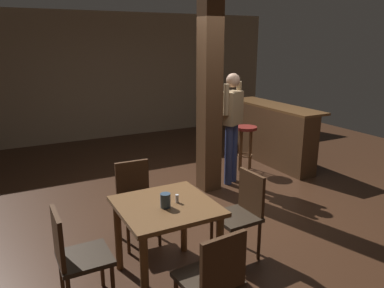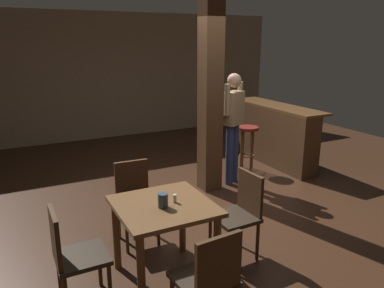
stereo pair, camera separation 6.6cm
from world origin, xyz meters
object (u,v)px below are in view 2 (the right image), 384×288
object	(u,v)px
chair_west	(72,253)
chair_north	(135,197)
chair_south	(209,278)
chair_east	(240,211)
bar_stool_near	(247,137)
bar_counter	(271,133)
salt_shaker	(175,198)
dining_table	(164,218)
napkin_cup	(163,200)
standing_person	(233,121)

from	to	relation	value
chair_west	chair_north	bearing A→B (deg)	45.50
chair_south	chair_west	bearing A→B (deg)	136.34
chair_east	bar_stool_near	distance (m)	2.74
chair_north	bar_counter	distance (m)	3.50
chair_north	salt_shaker	size ratio (longest dim) A/B	11.72
bar_counter	salt_shaker	bearing A→B (deg)	-141.67
chair_south	bar_stool_near	bearing A→B (deg)	50.80
chair_north	chair_east	bearing A→B (deg)	-43.56
dining_table	bar_stool_near	bearing A→B (deg)	41.62
salt_shaker	chair_west	bearing A→B (deg)	-179.19
bar_stool_near	napkin_cup	bearing A→B (deg)	-138.00
dining_table	chair_south	bearing A→B (deg)	-89.43
bar_stool_near	chair_west	bearing A→B (deg)	-146.05
chair_north	salt_shaker	distance (m)	0.88
chair_south	dining_table	bearing A→B (deg)	90.57
chair_west	chair_south	bearing A→B (deg)	-43.66
bar_counter	napkin_cup	bearing A→B (deg)	-142.39
chair_north	bar_stool_near	size ratio (longest dim) A/B	1.16
chair_north	salt_shaker	bearing A→B (deg)	-82.40
chair_north	napkin_cup	bearing A→B (deg)	-91.60
salt_shaker	standing_person	distance (m)	2.57
dining_table	salt_shaker	bearing A→B (deg)	-6.98
chair_east	salt_shaker	distance (m)	0.80
standing_person	bar_counter	xyz separation A→B (m)	(1.22, 0.58, -0.46)
bar_stool_near	chair_north	bearing A→B (deg)	-150.81
chair_south	napkin_cup	size ratio (longest dim) A/B	6.88
standing_person	salt_shaker	bearing A→B (deg)	-134.85
napkin_cup	standing_person	world-z (taller)	standing_person
chair_north	chair_west	bearing A→B (deg)	-134.50
chair_west	bar_stool_near	xyz separation A→B (m)	(3.31, 2.23, 0.08)
salt_shaker	chair_south	bearing A→B (deg)	-96.83
chair_east	standing_person	bearing A→B (deg)	59.37
napkin_cup	bar_stool_near	bearing A→B (deg)	42.00
bar_stool_near	salt_shaker	bearing A→B (deg)	-136.97
chair_north	napkin_cup	world-z (taller)	chair_north
dining_table	bar_counter	world-z (taller)	bar_counter
dining_table	chair_west	world-z (taller)	chair_west
dining_table	salt_shaker	world-z (taller)	salt_shaker
napkin_cup	standing_person	size ratio (longest dim) A/B	0.08
chair_south	bar_stool_near	distance (m)	3.91
dining_table	bar_stool_near	size ratio (longest dim) A/B	1.11
chair_south	chair_west	size ratio (longest dim) A/B	1.00
chair_east	bar_stool_near	size ratio (longest dim) A/B	1.16
chair_west	napkin_cup	bearing A→B (deg)	-2.15
chair_west	napkin_cup	distance (m)	0.86
chair_south	napkin_cup	xyz separation A→B (m)	(-0.04, 0.77, 0.32)
chair_south	salt_shaker	world-z (taller)	chair_south
chair_east	bar_counter	bearing A→B (deg)	46.10
chair_north	standing_person	xyz separation A→B (m)	(1.92, 0.99, 0.50)
salt_shaker	bar_counter	xyz separation A→B (m)	(3.03, 2.39, -0.26)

